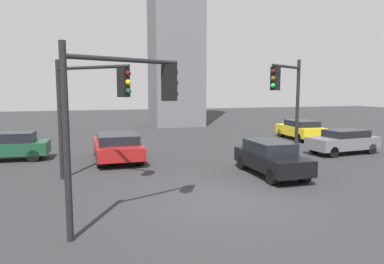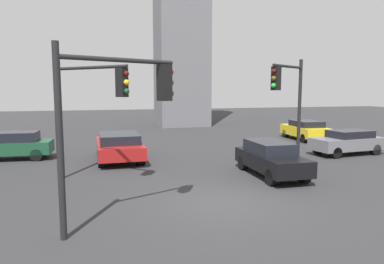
{
  "view_description": "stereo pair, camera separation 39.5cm",
  "coord_description": "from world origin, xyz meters",
  "px_view_note": "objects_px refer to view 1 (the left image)",
  "views": [
    {
      "loc": [
        -4.09,
        -9.98,
        3.54
      ],
      "look_at": [
        0.16,
        4.18,
        1.75
      ],
      "focal_mm": 32.89,
      "sensor_mm": 36.0,
      "label": 1
    },
    {
      "loc": [
        -3.71,
        -10.09,
        3.54
      ],
      "look_at": [
        0.16,
        4.18,
        1.75
      ],
      "focal_mm": 32.89,
      "sensor_mm": 36.0,
      "label": 2
    }
  ],
  "objects_px": {
    "car_0": "(344,141)",
    "car_2": "(8,146)",
    "traffic_light_0": "(125,102)",
    "traffic_light_1": "(287,92)",
    "car_4": "(271,157)",
    "traffic_light_2": "(91,96)",
    "car_1": "(300,129)",
    "car_3": "(117,146)"
  },
  "relations": [
    {
      "from": "car_0",
      "to": "car_2",
      "type": "xyz_separation_m",
      "value": [
        -17.38,
        3.26,
        0.03
      ]
    },
    {
      "from": "traffic_light_0",
      "to": "car_2",
      "type": "height_order",
      "value": "traffic_light_0"
    },
    {
      "from": "traffic_light_0",
      "to": "car_0",
      "type": "height_order",
      "value": "traffic_light_0"
    },
    {
      "from": "traffic_light_1",
      "to": "car_0",
      "type": "xyz_separation_m",
      "value": [
        4.84,
        1.89,
        -2.7
      ]
    },
    {
      "from": "traffic_light_0",
      "to": "car_4",
      "type": "height_order",
      "value": "traffic_light_0"
    },
    {
      "from": "traffic_light_2",
      "to": "car_1",
      "type": "relative_size",
      "value": 1.14
    },
    {
      "from": "car_1",
      "to": "car_2",
      "type": "height_order",
      "value": "car_2"
    },
    {
      "from": "car_2",
      "to": "traffic_light_1",
      "type": "bearing_deg",
      "value": 160.99
    },
    {
      "from": "car_4",
      "to": "traffic_light_2",
      "type": "bearing_deg",
      "value": -94.78
    },
    {
      "from": "traffic_light_1",
      "to": "car_1",
      "type": "height_order",
      "value": "traffic_light_1"
    },
    {
      "from": "traffic_light_0",
      "to": "car_2",
      "type": "xyz_separation_m",
      "value": [
        -4.77,
        10.25,
        -2.5
      ]
    },
    {
      "from": "traffic_light_0",
      "to": "car_1",
      "type": "relative_size",
      "value": 1.12
    },
    {
      "from": "traffic_light_0",
      "to": "traffic_light_2",
      "type": "relative_size",
      "value": 0.99
    },
    {
      "from": "traffic_light_0",
      "to": "car_4",
      "type": "distance_m",
      "value": 7.73
    },
    {
      "from": "car_2",
      "to": "car_3",
      "type": "relative_size",
      "value": 0.83
    },
    {
      "from": "car_0",
      "to": "car_3",
      "type": "bearing_deg",
      "value": -13.89
    },
    {
      "from": "traffic_light_0",
      "to": "car_4",
      "type": "bearing_deg",
      "value": 7.38
    },
    {
      "from": "traffic_light_1",
      "to": "traffic_light_0",
      "type": "bearing_deg",
      "value": 0.38
    },
    {
      "from": "traffic_light_1",
      "to": "traffic_light_2",
      "type": "relative_size",
      "value": 1.06
    },
    {
      "from": "car_0",
      "to": "car_3",
      "type": "height_order",
      "value": "car_3"
    },
    {
      "from": "car_1",
      "to": "car_0",
      "type": "bearing_deg",
      "value": 173.46
    },
    {
      "from": "car_0",
      "to": "car_2",
      "type": "relative_size",
      "value": 1.03
    },
    {
      "from": "traffic_light_0",
      "to": "car_4",
      "type": "relative_size",
      "value": 1.16
    },
    {
      "from": "traffic_light_0",
      "to": "traffic_light_2",
      "type": "xyz_separation_m",
      "value": [
        -0.77,
        4.39,
        0.05
      ]
    },
    {
      "from": "traffic_light_1",
      "to": "car_1",
      "type": "bearing_deg",
      "value": -160.77
    },
    {
      "from": "traffic_light_1",
      "to": "car_3",
      "type": "distance_m",
      "value": 8.6
    },
    {
      "from": "traffic_light_1",
      "to": "car_2",
      "type": "xyz_separation_m",
      "value": [
        -12.55,
        5.15,
        -2.67
      ]
    },
    {
      "from": "car_2",
      "to": "car_4",
      "type": "height_order",
      "value": "car_4"
    },
    {
      "from": "traffic_light_2",
      "to": "car_0",
      "type": "xyz_separation_m",
      "value": [
        13.38,
        2.59,
        -2.58
      ]
    },
    {
      "from": "car_1",
      "to": "traffic_light_1",
      "type": "bearing_deg",
      "value": 145.47
    },
    {
      "from": "car_3",
      "to": "car_4",
      "type": "bearing_deg",
      "value": -131.29
    },
    {
      "from": "car_4",
      "to": "car_2",
      "type": "bearing_deg",
      "value": -120.02
    },
    {
      "from": "traffic_light_1",
      "to": "car_1",
      "type": "distance_m",
      "value": 9.83
    },
    {
      "from": "traffic_light_0",
      "to": "traffic_light_1",
      "type": "xyz_separation_m",
      "value": [
        7.77,
        5.09,
        0.17
      ]
    },
    {
      "from": "car_1",
      "to": "car_4",
      "type": "xyz_separation_m",
      "value": [
        -7.3,
        -8.8,
        0.01
      ]
    },
    {
      "from": "car_1",
      "to": "car_3",
      "type": "xyz_separation_m",
      "value": [
        -13.12,
        -3.81,
        0.0
      ]
    },
    {
      "from": "car_0",
      "to": "car_1",
      "type": "relative_size",
      "value": 1.0
    },
    {
      "from": "traffic_light_0",
      "to": "car_0",
      "type": "distance_m",
      "value": 14.63
    },
    {
      "from": "traffic_light_2",
      "to": "car_1",
      "type": "xyz_separation_m",
      "value": [
        14.36,
        8.16,
        -2.56
      ]
    },
    {
      "from": "traffic_light_2",
      "to": "car_4",
      "type": "relative_size",
      "value": 1.18
    },
    {
      "from": "traffic_light_1",
      "to": "car_3",
      "type": "xyz_separation_m",
      "value": [
        -7.31,
        3.65,
        -2.67
      ]
    },
    {
      "from": "car_0",
      "to": "car_4",
      "type": "xyz_separation_m",
      "value": [
        -6.32,
        -3.23,
        0.04
      ]
    }
  ]
}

